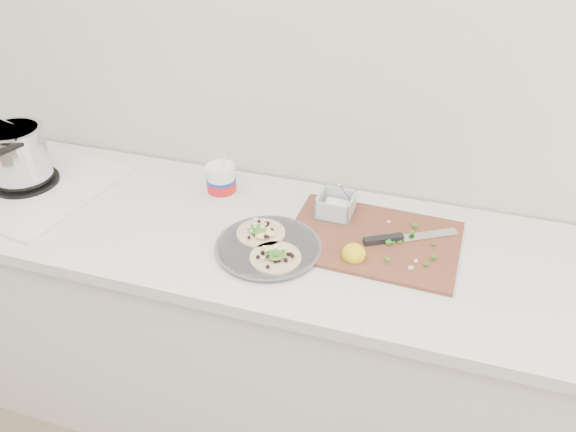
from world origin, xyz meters
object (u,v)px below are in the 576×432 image
(stove, at_px, (21,165))
(tub, at_px, (222,179))
(taco_plate, at_px, (268,245))
(cutboard, at_px, (371,233))

(stove, bearing_deg, tub, 20.44)
(taco_plate, relative_size, cutboard, 0.61)
(taco_plate, height_order, tub, tub)
(stove, distance_m, cutboard, 1.19)
(taco_plate, bearing_deg, stove, 174.54)
(stove, height_order, taco_plate, stove)
(stove, xyz_separation_m, tub, (0.67, 0.14, -0.02))
(taco_plate, height_order, cutboard, cutboard)
(cutboard, bearing_deg, taco_plate, -150.16)
(stove, height_order, cutboard, stove)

